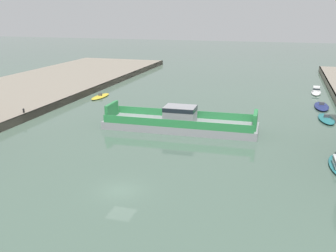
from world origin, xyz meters
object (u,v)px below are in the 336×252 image
object	(u,v)px
chain_ferry	(180,122)
moored_boat_near_right	(316,91)
moored_boat_mid_right	(100,96)
moored_boat_far_right	(322,106)
moored_boat_far_left	(326,119)

from	to	relation	value
chain_ferry	moored_boat_near_right	size ratio (longest dim) A/B	3.29
moored_boat_mid_right	chain_ferry	bearing A→B (deg)	-38.29
moored_boat_near_right	moored_boat_far_right	world-z (taller)	moored_boat_near_right
moored_boat_near_right	moored_boat_far_left	size ratio (longest dim) A/B	0.99
moored_boat_mid_right	moored_boat_far_right	xyz separation A→B (m)	(42.23, 3.60, 0.07)
chain_ferry	moored_boat_far_left	distance (m)	24.05
chain_ferry	moored_boat_far_left	xyz separation A→B (m)	(21.11, 11.50, -0.82)
chain_ferry	moored_boat_far_right	world-z (taller)	chain_ferry
moored_boat_near_right	chain_ferry	bearing A→B (deg)	-121.75
chain_ferry	moored_boat_far_left	size ratio (longest dim) A/B	3.25
chain_ferry	moored_boat_mid_right	xyz separation A→B (m)	(-21.19, 16.73, -0.87)
moored_boat_far_right	moored_boat_mid_right	bearing A→B (deg)	-175.12
moored_boat_mid_right	moored_boat_far_right	world-z (taller)	moored_boat_far_right
moored_boat_near_right	moored_boat_mid_right	bearing A→B (deg)	-157.90
chain_ferry	moored_boat_mid_right	world-z (taller)	chain_ferry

